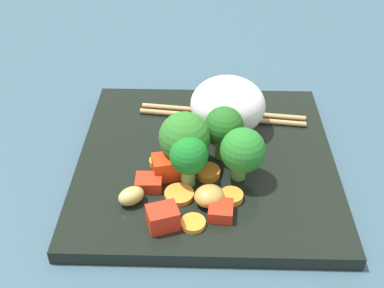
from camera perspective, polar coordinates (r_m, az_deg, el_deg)
The scene contains 20 objects.
ground_plane at distance 55.00cm, azimuth 1.66°, elevation -3.46°, with size 110.00×110.00×2.00cm, color #385565.
square_plate at distance 53.86cm, azimuth 1.69°, elevation -2.05°, with size 28.16×28.16×1.52cm, color black.
rice_mound at distance 56.01cm, azimuth 4.27°, elevation 4.65°, with size 8.72×8.29×6.42cm, color white.
broccoli_floret_0 at distance 50.91cm, azimuth 3.83°, elevation 1.77°, with size 4.19×4.19×6.29cm.
broccoli_floret_1 at distance 49.67cm, azimuth -0.90°, elevation 0.67°, with size 5.38×5.38×6.62cm.
broccoli_floret_2 at distance 48.29cm, azimuth 6.03°, elevation -0.85°, with size 4.62×4.62×6.21cm.
broccoli_floret_3 at distance 47.90cm, azimuth -0.38°, elevation -1.52°, with size 3.94×3.94×5.57cm.
carrot_slice_0 at distance 48.20cm, azimuth 4.68°, elevation -6.20°, with size 2.38×2.38×0.66cm, color orange.
carrot_slice_1 at distance 48.33cm, azimuth -1.53°, elevation -6.01°, with size 2.97×2.97×0.55cm, color orange.
carrot_slice_2 at distance 52.10cm, azimuth -3.94°, elevation -2.15°, with size 2.10×2.10×0.70cm, color orange.
carrot_slice_3 at distance 45.62cm, azimuth 0.13°, elevation -9.38°, with size 2.37×2.37×0.51cm, color orange.
carrot_slice_4 at distance 50.67cm, azimuth 1.45°, elevation -3.38°, with size 2.70×2.70×0.75cm, color orange.
pepper_chunk_0 at distance 49.29cm, azimuth -5.14°, elevation -4.57°, with size 2.68×2.21×1.25cm, color red.
pepper_chunk_1 at distance 50.15cm, azimuth -3.01°, elevation -2.73°, with size 2.92×2.39×2.36cm, color red.
pepper_chunk_2 at distance 46.29cm, azimuth 3.43°, elevation -7.90°, with size 2.32×2.44×1.27cm, color red.
pepper_chunk_3 at distance 45.08cm, azimuth -3.49°, elevation -8.70°, with size 2.83×2.27×2.12cm, color red.
chicken_piece_0 at distance 47.21cm, azimuth 1.50°, elevation -6.18°, with size 3.01×2.72×1.88cm, color #BC9345.
chicken_piece_1 at distance 53.31cm, azimuth -1.17°, elevation -0.35°, with size 2.56×2.05×1.63cm, color tan.
chicken_piece_2 at distance 47.67cm, azimuth -7.22°, elevation -6.14°, with size 2.69×1.90×1.74cm, color tan.
chopstick_pair at distance 59.45cm, azimuth 3.59°, elevation 3.49°, with size 20.40×5.03×0.64cm.
Camera 1 is at (-2.07, -41.39, 35.16)cm, focal length 44.95 mm.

